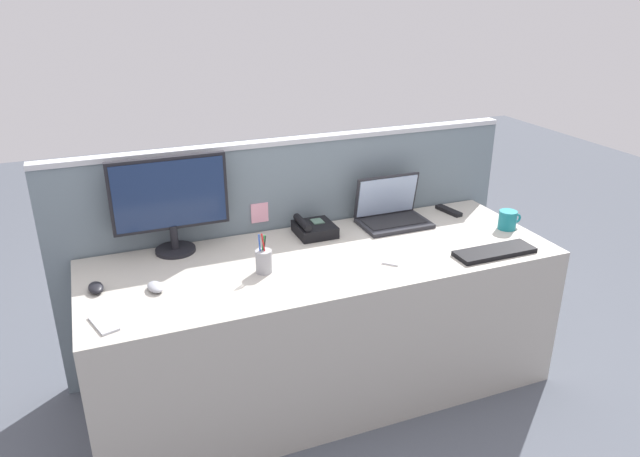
{
  "coord_description": "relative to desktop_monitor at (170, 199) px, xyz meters",
  "views": [
    {
      "loc": [
        -0.93,
        -2.28,
        1.89
      ],
      "look_at": [
        0.0,
        0.05,
        0.84
      ],
      "focal_mm": 33.25,
      "sensor_mm": 36.0,
      "label": 1
    }
  ],
  "objects": [
    {
      "name": "ground_plane",
      "position": [
        0.63,
        -0.32,
        -0.98
      ],
      "size": [
        10.0,
        10.0,
        0.0
      ],
      "primitive_type": "plane",
      "color": "#4C515B"
    },
    {
      "name": "desk",
      "position": [
        0.63,
        -0.32,
        -0.62
      ],
      "size": [
        2.17,
        0.78,
        0.72
      ],
      "primitive_type": "cube",
      "color": "#ADA89E",
      "rests_on": "ground_plane"
    },
    {
      "name": "cubicle_divider",
      "position": [
        0.63,
        0.11,
        -0.39
      ],
      "size": [
        2.4,
        0.08,
        1.18
      ],
      "color": "slate",
      "rests_on": "ground_plane"
    },
    {
      "name": "desktop_monitor",
      "position": [
        0.0,
        0.0,
        0.0
      ],
      "size": [
        0.53,
        0.19,
        0.45
      ],
      "color": "black",
      "rests_on": "desk"
    },
    {
      "name": "laptop",
      "position": [
        1.11,
        -0.06,
        -0.2
      ],
      "size": [
        0.35,
        0.24,
        0.25
      ],
      "color": "#232328",
      "rests_on": "desk"
    },
    {
      "name": "desk_phone",
      "position": [
        0.67,
        -0.06,
        -0.23
      ],
      "size": [
        0.19,
        0.19,
        0.09
      ],
      "color": "black",
      "rests_on": "desk"
    },
    {
      "name": "keyboard_main",
      "position": [
        1.37,
        -0.59,
        -0.25
      ],
      "size": [
        0.39,
        0.13,
        0.02
      ],
      "primitive_type": "cube",
      "rotation": [
        0.0,
        0.0,
        0.0
      ],
      "color": "black",
      "rests_on": "desk"
    },
    {
      "name": "computer_mouse_right_hand",
      "position": [
        -0.14,
        -0.36,
        -0.24
      ],
      "size": [
        0.08,
        0.11,
        0.03
      ],
      "primitive_type": "ellipsoid",
      "rotation": [
        0.0,
        0.0,
        0.2
      ],
      "color": "#9EA0A8",
      "rests_on": "desk"
    },
    {
      "name": "computer_mouse_left_hand",
      "position": [
        -0.36,
        -0.28,
        -0.24
      ],
      "size": [
        0.07,
        0.11,
        0.03
      ],
      "primitive_type": "ellipsoid",
      "rotation": [
        0.0,
        0.0,
        0.09
      ],
      "color": "black",
      "rests_on": "desk"
    },
    {
      "name": "pen_cup",
      "position": [
        0.32,
        -0.37,
        -0.2
      ],
      "size": [
        0.07,
        0.07,
        0.18
      ],
      "color": "#99999E",
      "rests_on": "desk"
    },
    {
      "name": "cell_phone_white_slab",
      "position": [
        0.91,
        -0.46,
        -0.25
      ],
      "size": [
        0.15,
        0.15,
        0.01
      ],
      "primitive_type": "cube",
      "rotation": [
        0.0,
        0.0,
        -0.78
      ],
      "color": "silver",
      "rests_on": "desk"
    },
    {
      "name": "cell_phone_silver_slab",
      "position": [
        -0.35,
        -0.56,
        -0.25
      ],
      "size": [
        0.11,
        0.17,
        0.01
      ],
      "primitive_type": "cube",
      "rotation": [
        0.0,
        0.0,
        0.29
      ],
      "color": "#B7BAC1",
      "rests_on": "desk"
    },
    {
      "name": "tv_remote",
      "position": [
        1.47,
        -0.05,
        -0.25
      ],
      "size": [
        0.07,
        0.18,
        0.02
      ],
      "primitive_type": "cube",
      "rotation": [
        0.0,
        0.0,
        0.18
      ],
      "color": "black",
      "rests_on": "desk"
    },
    {
      "name": "coffee_mug",
      "position": [
        1.62,
        -0.36,
        -0.21
      ],
      "size": [
        0.13,
        0.09,
        0.1
      ],
      "color": "#197A84",
      "rests_on": "desk"
    }
  ]
}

